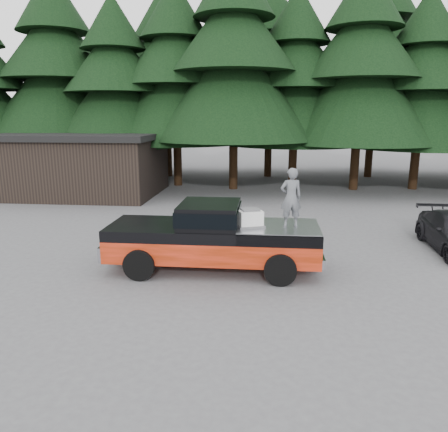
# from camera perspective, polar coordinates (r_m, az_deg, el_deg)

# --- Properties ---
(ground) EXTENTS (120.00, 120.00, 0.00)m
(ground) POSITION_cam_1_polar(r_m,az_deg,el_deg) (11.72, 0.42, -8.35)
(ground) COLOR #4C4B4E
(ground) RESTS_ON ground
(pickup_truck) EXTENTS (6.00, 2.04, 1.33)m
(pickup_truck) POSITION_cam_1_polar(r_m,az_deg,el_deg) (12.28, -1.40, -4.05)
(pickup_truck) COLOR red
(pickup_truck) RESTS_ON ground
(truck_cab) EXTENTS (1.66, 1.90, 0.59)m
(truck_cab) POSITION_cam_1_polar(r_m,az_deg,el_deg) (12.05, -1.90, 0.33)
(truck_cab) COLOR black
(truck_cab) RESTS_ON pickup_truck
(air_compressor) EXTENTS (0.76, 0.70, 0.43)m
(air_compressor) POSITION_cam_1_polar(r_m,az_deg,el_deg) (11.79, 3.39, -0.38)
(air_compressor) COLOR white
(air_compressor) RESTS_ON pickup_truck
(man_on_bed) EXTENTS (0.65, 0.50, 1.60)m
(man_on_bed) POSITION_cam_1_polar(r_m,az_deg,el_deg) (11.77, 8.73, 2.39)
(man_on_bed) COLOR #5A5C61
(man_on_bed) RESTS_ON pickup_truck
(utility_building) EXTENTS (8.40, 6.40, 3.30)m
(utility_building) POSITION_cam_1_polar(r_m,az_deg,el_deg) (25.09, -17.91, 6.52)
(utility_building) COLOR black
(utility_building) RESTS_ON ground
(treeline) EXTENTS (60.15, 16.05, 17.50)m
(treeline) POSITION_cam_1_polar(r_m,az_deg,el_deg) (28.27, 4.82, 20.10)
(treeline) COLOR black
(treeline) RESTS_ON ground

